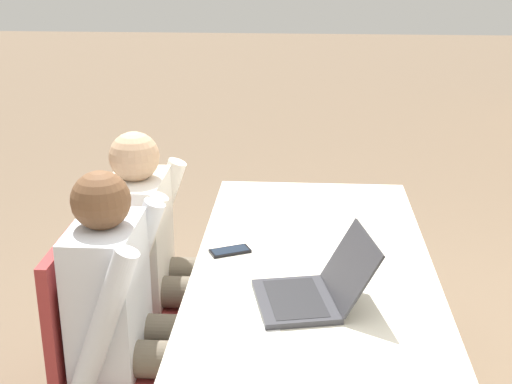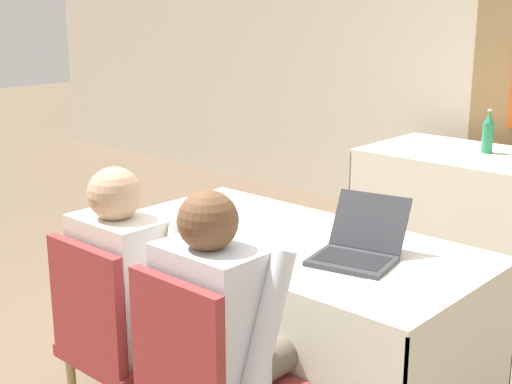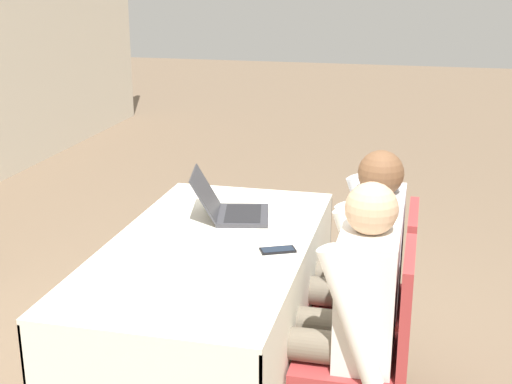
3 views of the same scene
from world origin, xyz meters
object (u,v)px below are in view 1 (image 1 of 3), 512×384
object	(u,v)px
person_checkered_shirt	(158,250)
person_white_shirt	(131,309)
cell_phone	(230,251)
chair_near_right	(105,348)
chair_near_left	(136,284)
laptop	(312,291)

from	to	relation	value
person_checkered_shirt	person_white_shirt	distance (m)	0.49
person_checkered_shirt	cell_phone	bearing A→B (deg)	-124.89
chair_near_right	person_checkered_shirt	size ratio (longest dim) A/B	0.77
chair_near_right	chair_near_left	bearing A→B (deg)	0.00
person_white_shirt	chair_near_right	bearing A→B (deg)	90.00
cell_phone	person_checkered_shirt	world-z (taller)	person_checkered_shirt
cell_phone	person_white_shirt	size ratio (longest dim) A/B	0.14
chair_near_left	person_checkered_shirt	distance (m)	0.19
person_checkered_shirt	person_white_shirt	world-z (taller)	same
laptop	person_checkered_shirt	xyz separation A→B (m)	(-0.59, -0.62, -0.15)
cell_phone	person_checkered_shirt	bearing A→B (deg)	-150.32
chair_near_left	person_checkered_shirt	bearing A→B (deg)	-90.00
chair_near_left	chair_near_right	size ratio (longest dim) A/B	1.00
chair_near_right	person_checkered_shirt	world-z (taller)	person_checkered_shirt
person_checkered_shirt	laptop	bearing A→B (deg)	-133.51
chair_near_left	person_white_shirt	xyz separation A→B (m)	(0.49, 0.10, 0.16)
cell_phone	person_checkered_shirt	distance (m)	0.41
laptop	person_checkered_shirt	bearing A→B (deg)	-145.64
cell_phone	laptop	bearing A→B (deg)	13.94
laptop	cell_phone	bearing A→B (deg)	-152.75
chair_near_left	chair_near_right	distance (m)	0.49
person_checkered_shirt	person_white_shirt	size ratio (longest dim) A/B	1.00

